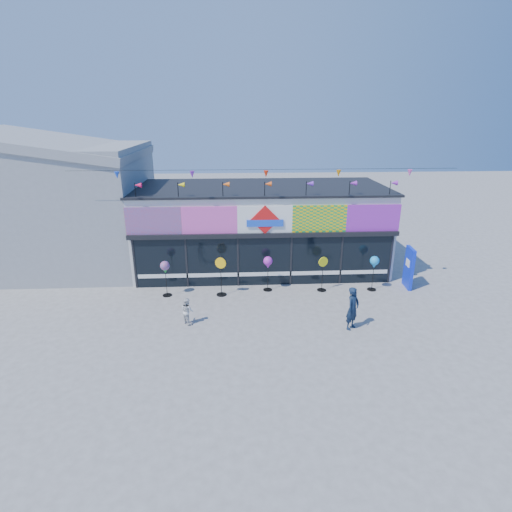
{
  "coord_description": "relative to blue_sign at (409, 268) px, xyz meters",
  "views": [
    {
      "loc": [
        -1.29,
        -13.42,
        7.46
      ],
      "look_at": [
        -0.46,
        2.0,
        1.92
      ],
      "focal_mm": 28.0,
      "sensor_mm": 36.0,
      "label": 1
    }
  ],
  "objects": [
    {
      "name": "spinner_1",
      "position": [
        -8.39,
        -0.41,
        -0.03
      ],
      "size": [
        0.47,
        0.44,
        1.73
      ],
      "color": "black",
      "rests_on": "ground"
    },
    {
      "name": "spinner_4",
      "position": [
        -1.69,
        -0.23,
        0.34
      ],
      "size": [
        0.4,
        0.4,
        1.59
      ],
      "color": "black",
      "rests_on": "ground"
    },
    {
      "name": "spinner_3",
      "position": [
        -3.94,
        -0.17,
        -0.1
      ],
      "size": [
        0.43,
        0.4,
        1.58
      ],
      "color": "black",
      "rests_on": "ground"
    },
    {
      "name": "spinner_2",
      "position": [
        -6.34,
        -0.0,
        0.33
      ],
      "size": [
        0.4,
        0.4,
        1.59
      ],
      "color": "black",
      "rests_on": "ground"
    },
    {
      "name": "spinner_0",
      "position": [
        -10.74,
        -0.34,
        0.33
      ],
      "size": [
        0.4,
        0.4,
        1.59
      ],
      "color": "black",
      "rests_on": "ground"
    },
    {
      "name": "blue_sign",
      "position": [
        0.0,
        0.0,
        0.0
      ],
      "size": [
        0.22,
        0.94,
        1.87
      ],
      "rotation": [
        0.0,
        0.0,
        -0.08
      ],
      "color": "#0E28D6",
      "rests_on": "ground"
    },
    {
      "name": "kite_shop",
      "position": [
        -6.44,
        3.12,
        1.11
      ],
      "size": [
        16.0,
        5.7,
        5.31
      ],
      "color": "silver",
      "rests_on": "ground"
    },
    {
      "name": "neighbour_building",
      "position": [
        -16.44,
        4.17,
        2.26
      ],
      "size": [
        8.18,
        7.2,
        6.87
      ],
      "color": "gray",
      "rests_on": "ground"
    },
    {
      "name": "ground",
      "position": [
        -6.44,
        -2.83,
        -0.94
      ],
      "size": [
        80.0,
        80.0,
        0.0
      ],
      "primitive_type": "plane",
      "color": "slate",
      "rests_on": "ground"
    },
    {
      "name": "adult_man",
      "position": [
        -3.55,
        -3.52,
        -0.13
      ],
      "size": [
        0.7,
        0.69,
        1.62
      ],
      "primitive_type": "imported",
      "rotation": [
        0.0,
        0.0,
        0.75
      ],
      "color": "#112037",
      "rests_on": "ground"
    },
    {
      "name": "child",
      "position": [
        -9.59,
        -2.82,
        -0.42
      ],
      "size": [
        0.55,
        0.57,
        1.03
      ],
      "primitive_type": "imported",
      "rotation": [
        0.0,
        0.0,
        2.28
      ],
      "color": "silver",
      "rests_on": "ground"
    }
  ]
}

